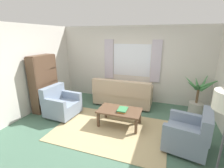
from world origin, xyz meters
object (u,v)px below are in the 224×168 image
armchair_right (189,134)px  bookshelf (45,82)px  couch (123,95)px  armchair_left (61,104)px  potted_plant (198,98)px  coffee_table (120,112)px  book_stack_on_table (123,110)px

armchair_right → bookshelf: size_ratio=0.57×
couch → armchair_left: 1.99m
armchair_left → armchair_right: same height
couch → armchair_right: bearing=138.2°
armchair_left → potted_plant: size_ratio=0.75×
armchair_left → coffee_table: bearing=-84.8°
couch → book_stack_on_table: 1.35m
book_stack_on_table → bookshelf: (-2.59, 0.23, 0.43)m
armchair_left → coffee_table: (1.79, 0.03, 0.03)m
couch → armchair_right: size_ratio=1.94×
armchair_left → bookshelf: 0.93m
couch → coffee_table: 1.30m
armchair_right → bookshelf: bearing=-87.8°
bookshelf → couch: bearing=115.6°
armchair_left → potted_plant: 4.08m
potted_plant → couch: bearing=-174.6°
book_stack_on_table → armchair_left: bearing=-179.7°
armchair_right → book_stack_on_table: size_ratio=2.93×
armchair_left → couch: bearing=-45.0°
armchair_right → book_stack_on_table: armchair_right is taller
potted_plant → bookshelf: size_ratio=0.69×
potted_plant → bookshelf: 4.70m
armchair_right → book_stack_on_table: (-1.53, 0.40, 0.11)m
couch → coffee_table: size_ratio=1.73×
armchair_right → coffee_table: size_ratio=0.89×
couch → potted_plant: (2.28, 0.21, 0.10)m
couch → coffee_table: bearing=102.4°
couch → book_stack_on_table: bearing=105.8°
coffee_table → book_stack_on_table: bearing=-15.3°
bookshelf → potted_plant: bearing=105.9°
couch → coffee_table: couch is taller
book_stack_on_table → coffee_table: bearing=164.7°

